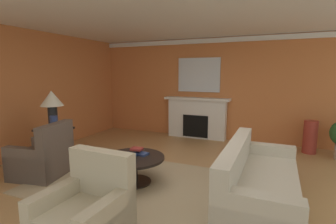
% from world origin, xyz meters
% --- Properties ---
extents(ground_plane, '(8.96, 8.96, 0.00)m').
position_xyz_m(ground_plane, '(0.00, 0.00, 0.00)').
color(ground_plane, tan).
extents(wall_fireplace, '(7.49, 0.12, 2.71)m').
position_xyz_m(wall_fireplace, '(0.00, 3.27, 1.36)').
color(wall_fireplace, '#CC723D').
rests_on(wall_fireplace, ground_plane).
extents(wall_window, '(0.12, 7.01, 2.71)m').
position_xyz_m(wall_window, '(-3.51, 0.30, 1.36)').
color(wall_window, '#CC723D').
rests_on(wall_window, ground_plane).
extents(ceiling_panel, '(7.49, 7.01, 0.06)m').
position_xyz_m(ceiling_panel, '(0.00, 0.30, 2.74)').
color(ceiling_panel, white).
extents(crown_moulding, '(7.49, 0.08, 0.12)m').
position_xyz_m(crown_moulding, '(0.00, 3.19, 2.63)').
color(crown_moulding, white).
extents(area_rug, '(3.25, 2.22, 0.01)m').
position_xyz_m(area_rug, '(-0.61, -0.17, 0.01)').
color(area_rug, tan).
rests_on(area_rug, ground_plane).
extents(fireplace, '(1.80, 0.35, 1.12)m').
position_xyz_m(fireplace, '(-0.54, 3.06, 0.53)').
color(fireplace, white).
rests_on(fireplace, ground_plane).
extents(mantel_mirror, '(1.18, 0.04, 0.92)m').
position_xyz_m(mantel_mirror, '(-0.54, 3.18, 1.74)').
color(mantel_mirror, silver).
extents(sofa, '(0.91, 2.11, 0.85)m').
position_xyz_m(sofa, '(1.29, -0.13, 0.30)').
color(sofa, beige).
rests_on(sofa, ground_plane).
extents(armchair_near_window, '(0.94, 0.94, 0.95)m').
position_xyz_m(armchair_near_window, '(-2.23, -0.54, 0.31)').
color(armchair_near_window, brown).
rests_on(armchair_near_window, ground_plane).
extents(armchair_facing_fireplace, '(0.82, 0.82, 0.95)m').
position_xyz_m(armchair_facing_fireplace, '(-0.30, -1.67, 0.31)').
color(armchair_facing_fireplace, '#C1B293').
rests_on(armchair_facing_fireplace, ground_plane).
extents(coffee_table, '(1.00, 1.00, 0.45)m').
position_xyz_m(coffee_table, '(-0.61, -0.17, 0.34)').
color(coffee_table, black).
rests_on(coffee_table, ground_plane).
extents(side_table, '(0.56, 0.56, 0.70)m').
position_xyz_m(side_table, '(-2.59, 0.05, 0.40)').
color(side_table, black).
rests_on(side_table, ground_plane).
extents(table_lamp, '(0.44, 0.44, 0.75)m').
position_xyz_m(table_lamp, '(-2.59, 0.05, 1.22)').
color(table_lamp, black).
rests_on(table_lamp, side_table).
extents(vase_on_side_table, '(0.14, 0.14, 0.28)m').
position_xyz_m(vase_on_side_table, '(-2.44, -0.07, 0.84)').
color(vase_on_side_table, navy).
rests_on(vase_on_side_table, side_table).
extents(vase_tall_corner, '(0.29, 0.29, 0.74)m').
position_xyz_m(vase_tall_corner, '(2.20, 2.76, 0.37)').
color(vase_tall_corner, '#9E3328').
rests_on(vase_tall_corner, ground_plane).
extents(book_red_cover, '(0.27, 0.19, 0.03)m').
position_xyz_m(book_red_cover, '(-0.57, -0.04, 0.47)').
color(book_red_cover, navy).
rests_on(book_red_cover, coffee_table).
extents(book_art_folio, '(0.22, 0.19, 0.04)m').
position_xyz_m(book_art_folio, '(-0.64, -0.27, 0.50)').
color(book_art_folio, navy).
rests_on(book_art_folio, coffee_table).
extents(book_small_novel, '(0.20, 0.16, 0.04)m').
position_xyz_m(book_small_novel, '(-0.63, -0.04, 0.54)').
color(book_small_novel, maroon).
rests_on(book_small_novel, coffee_table).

